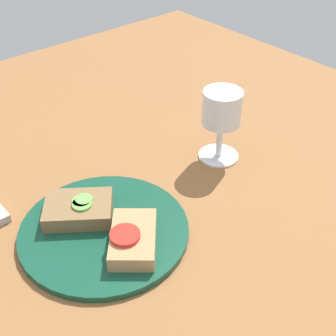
{
  "coord_description": "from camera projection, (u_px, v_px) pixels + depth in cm",
  "views": [
    {
      "loc": [
        -32.83,
        -44.94,
        53.57
      ],
      "look_at": [
        6.72,
        1.25,
        8.0
      ],
      "focal_mm": 50.0,
      "sensor_mm": 36.0,
      "label": 1
    }
  ],
  "objects": [
    {
      "name": "wine_glass",
      "position": [
        222.0,
        113.0,
        0.82
      ],
      "size": [
        7.44,
        7.44,
        13.49
      ],
      "color": "white",
      "rests_on": "wooden_table"
    },
    {
      "name": "sandwich_with_cucumber",
      "position": [
        79.0,
        209.0,
        0.72
      ],
      "size": [
        12.67,
        12.13,
        2.97
      ],
      "color": "brown",
      "rests_on": "plate"
    },
    {
      "name": "wooden_table",
      "position": [
        142.0,
        220.0,
        0.76
      ],
      "size": [
        140.0,
        140.0,
        3.0
      ],
      "primitive_type": "cube",
      "color": "brown",
      "rests_on": "ground"
    },
    {
      "name": "sandwich_with_tomato",
      "position": [
        133.0,
        239.0,
        0.67
      ],
      "size": [
        11.6,
        12.0,
        3.05
      ],
      "color": "#A88456",
      "rests_on": "plate"
    },
    {
      "name": "plate",
      "position": [
        106.0,
        232.0,
        0.7
      ],
      "size": [
        25.66,
        25.66,
        1.11
      ],
      "primitive_type": "cylinder",
      "color": "#144733",
      "rests_on": "wooden_table"
    }
  ]
}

